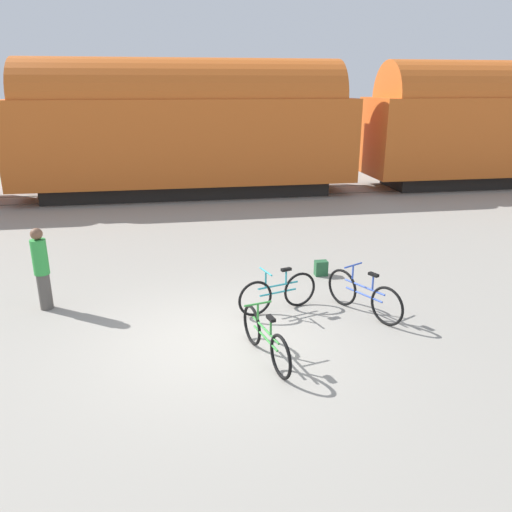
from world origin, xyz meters
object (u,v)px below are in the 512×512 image
at_px(backpack, 321,268).
at_px(bicycle_blue, 364,295).
at_px(person_in_green, 41,268).
at_px(bicycle_green, 265,339).
at_px(bicycle_teal, 278,293).
at_px(freight_train, 186,126).

bearing_deg(backpack, bicycle_blue, -84.92).
relative_size(bicycle_blue, person_in_green, 1.02).
bearing_deg(backpack, person_in_green, -171.70).
relative_size(bicycle_green, backpack, 5.11).
distance_m(bicycle_teal, bicycle_blue, 1.59).
bearing_deg(bicycle_blue, bicycle_teal, 165.11).
bearing_deg(freight_train, bicycle_teal, -83.64).
distance_m(freight_train, bicycle_blue, 11.93).
relative_size(freight_train, bicycle_green, 23.09).
distance_m(freight_train, bicycle_green, 12.90).
bearing_deg(bicycle_green, freight_train, 92.99).
distance_m(person_in_green, backpack, 5.81).
xyz_separation_m(bicycle_green, backpack, (1.91, 3.38, -0.19)).
height_order(bicycle_green, backpack, bicycle_green).
xyz_separation_m(person_in_green, backpack, (5.72, 0.83, -0.65)).
relative_size(freight_train, bicycle_blue, 24.48).
distance_m(freight_train, person_in_green, 10.76).
bearing_deg(person_in_green, bicycle_green, 153.36).
relative_size(bicycle_teal, bicycle_blue, 0.97).
bearing_deg(backpack, freight_train, 105.48).
bearing_deg(bicycle_green, bicycle_teal, 71.78).
height_order(freight_train, bicycle_green, freight_train).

